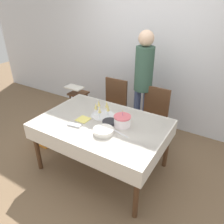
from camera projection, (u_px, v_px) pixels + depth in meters
The scene contains 15 objects.
ground_plane at pixel (103, 166), 3.12m from camera, with size 12.00×12.00×0.00m, color brown.
wall_back at pixel (153, 50), 3.64m from camera, with size 8.00×0.05×2.70m.
dining_table at pixel (102, 129), 2.81m from camera, with size 1.62×1.10×0.74m.
dining_chair_far_left at pixel (113, 105), 3.69m from camera, with size 0.43×0.43×0.94m.
dining_chair_far_right at pixel (153, 116), 3.36m from camera, with size 0.42×0.42×0.94m.
birthday_cake at pixel (122, 121), 2.66m from camera, with size 0.21×0.21×0.21m.
champagne_tray at pixel (102, 110), 2.89m from camera, with size 0.31×0.31×0.18m.
plate_stack_main at pixel (103, 131), 2.54m from camera, with size 0.24×0.24×0.06m.
plate_stack_dessert at pixel (110, 122), 2.73m from camera, with size 0.18×0.18×0.03m.
cake_knife at pixel (118, 132), 2.56m from camera, with size 0.30×0.09×0.00m.
fork_pile at pixel (74, 125), 2.69m from camera, with size 0.18×0.09×0.02m.
napkin_pile at pixel (83, 119), 2.82m from camera, with size 0.15×0.15×0.01m.
person_standing at pixel (144, 77), 3.34m from camera, with size 0.28×0.28×1.74m.
high_chair at pixel (78, 97), 4.06m from camera, with size 0.33×0.35×0.71m.
gift_bag at pixel (43, 138), 3.53m from camera, with size 0.27×0.16×0.24m.
Camera 1 is at (1.35, -1.96, 2.17)m, focal length 35.00 mm.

